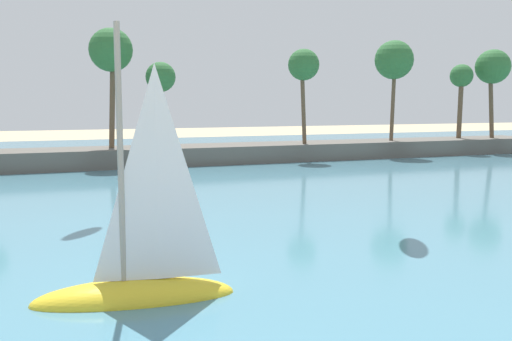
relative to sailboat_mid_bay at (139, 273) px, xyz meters
name	(u,v)px	position (x,y,z in m)	size (l,w,h in m)	color
sea	(74,173)	(-0.11, 33.43, -0.84)	(220.00, 87.58, 0.06)	teal
palm_headland	(70,127)	(-0.14, 37.13, 2.93)	(106.82, 6.11, 12.97)	#605B54
sailboat_mid_bay	(139,273)	(0.00, 0.00, 0.00)	(6.41, 2.63, 9.03)	yellow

